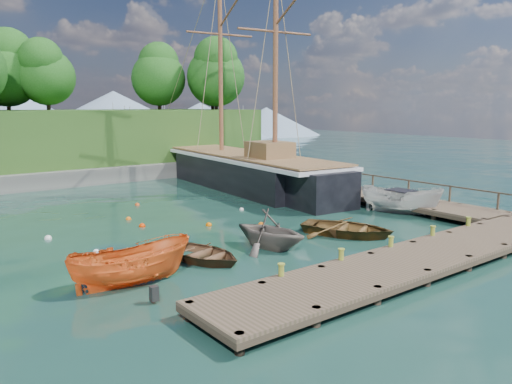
% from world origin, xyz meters
% --- Properties ---
extents(ground, '(160.00, 160.00, 0.00)m').
position_xyz_m(ground, '(0.00, 0.00, 0.00)').
color(ground, '#16372D').
rests_on(ground, ground).
extents(dock_near, '(20.00, 3.20, 1.10)m').
position_xyz_m(dock_near, '(2.00, -6.50, 0.43)').
color(dock_near, '#473B29').
rests_on(dock_near, ground).
extents(dock_east, '(3.20, 24.00, 1.10)m').
position_xyz_m(dock_east, '(11.50, 7.00, 0.43)').
color(dock_east, '#473B29').
rests_on(dock_east, ground).
extents(bollard_0, '(0.26, 0.26, 0.45)m').
position_xyz_m(bollard_0, '(-4.00, -5.10, 0.00)').
color(bollard_0, olive).
rests_on(bollard_0, ground).
extents(bollard_1, '(0.26, 0.26, 0.45)m').
position_xyz_m(bollard_1, '(-1.00, -5.10, 0.00)').
color(bollard_1, olive).
rests_on(bollard_1, ground).
extents(bollard_2, '(0.26, 0.26, 0.45)m').
position_xyz_m(bollard_2, '(2.00, -5.10, 0.00)').
color(bollard_2, olive).
rests_on(bollard_2, ground).
extents(bollard_3, '(0.26, 0.26, 0.45)m').
position_xyz_m(bollard_3, '(5.00, -5.10, 0.00)').
color(bollard_3, olive).
rests_on(bollard_3, ground).
extents(bollard_4, '(0.26, 0.26, 0.45)m').
position_xyz_m(bollard_4, '(8.00, -5.10, 0.00)').
color(bollard_4, olive).
rests_on(bollard_4, ground).
extents(rowboat_0, '(3.63, 4.46, 0.81)m').
position_xyz_m(rowboat_0, '(-4.30, -0.31, 0.00)').
color(rowboat_0, brown).
rests_on(rowboat_0, ground).
extents(rowboat_1, '(3.99, 4.35, 1.94)m').
position_xyz_m(rowboat_1, '(-0.90, -0.62, 0.00)').
color(rowboat_1, '#665D55').
rests_on(rowboat_1, ground).
extents(rowboat_2, '(4.99, 5.58, 0.95)m').
position_xyz_m(rowboat_2, '(3.64, -1.18, 0.00)').
color(rowboat_2, brown).
rests_on(rowboat_2, ground).
extents(motorboat_orange, '(4.68, 2.19, 1.75)m').
position_xyz_m(motorboat_orange, '(-7.86, -1.33, 0.00)').
color(motorboat_orange, orange).
rests_on(motorboat_orange, ground).
extents(cabin_boat_white, '(3.53, 5.23, 1.89)m').
position_xyz_m(cabin_boat_white, '(10.00, 0.36, 0.00)').
color(cabin_boat_white, beige).
rests_on(cabin_boat_white, ground).
extents(schooner, '(7.00, 28.19, 20.77)m').
position_xyz_m(schooner, '(8.25, 13.69, 1.15)').
color(schooner, black).
rests_on(schooner, ground).
extents(mooring_buoy_0, '(0.28, 0.28, 0.28)m').
position_xyz_m(mooring_buoy_0, '(-7.45, 3.51, 0.00)').
color(mooring_buoy_0, white).
rests_on(mooring_buoy_0, ground).
extents(mooring_buoy_1, '(0.35, 0.35, 0.35)m').
position_xyz_m(mooring_buoy_1, '(-3.78, 6.72, 0.00)').
color(mooring_buoy_1, '#E43200').
rests_on(mooring_buoy_1, ground).
extents(mooring_buoy_2, '(0.33, 0.33, 0.33)m').
position_xyz_m(mooring_buoy_2, '(-0.82, 4.75, 0.00)').
color(mooring_buoy_2, '#DA5D00').
rests_on(mooring_buoy_2, ground).
extents(mooring_buoy_3, '(0.28, 0.28, 0.28)m').
position_xyz_m(mooring_buoy_3, '(2.99, 7.00, 0.00)').
color(mooring_buoy_3, silver).
rests_on(mooring_buoy_3, ground).
extents(mooring_buoy_4, '(0.31, 0.31, 0.31)m').
position_xyz_m(mooring_buoy_4, '(-3.68, 8.77, 0.00)').
color(mooring_buoy_4, orange).
rests_on(mooring_buoy_4, ground).
extents(mooring_buoy_5, '(0.30, 0.30, 0.30)m').
position_xyz_m(mooring_buoy_5, '(-1.54, 12.36, 0.00)').
color(mooring_buoy_5, '#CF4714').
rests_on(mooring_buoy_5, ground).
extents(mooring_buoy_6, '(0.36, 0.36, 0.36)m').
position_xyz_m(mooring_buoy_6, '(-8.51, 7.16, 0.00)').
color(mooring_buoy_6, silver).
rests_on(mooring_buoy_6, ground).
extents(mooring_buoy_7, '(0.37, 0.37, 0.37)m').
position_xyz_m(mooring_buoy_7, '(1.45, 3.03, 0.00)').
color(mooring_buoy_7, '#DF610C').
rests_on(mooring_buoy_7, ground).
extents(distant_ridge, '(117.00, 40.00, 10.00)m').
position_xyz_m(distant_ridge, '(4.30, 70.00, 4.35)').
color(distant_ridge, '#728CA5').
rests_on(distant_ridge, ground).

